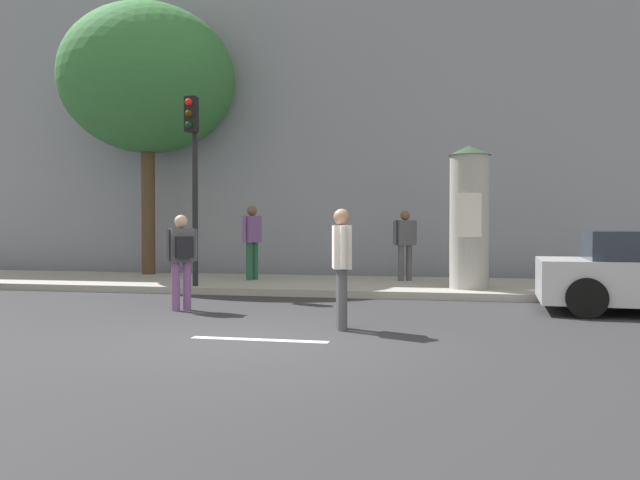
% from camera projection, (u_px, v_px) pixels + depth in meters
% --- Properties ---
extents(ground_plane, '(80.00, 80.00, 0.00)m').
position_uv_depth(ground_plane, '(259.00, 340.00, 8.34)').
color(ground_plane, '#2B2B2D').
extents(sidewalk_curb, '(36.00, 4.00, 0.15)m').
position_uv_depth(sidewalk_curb, '(351.00, 285.00, 15.18)').
color(sidewalk_curb, '#9E9B93').
rests_on(sidewalk_curb, ground_plane).
extents(lane_markings, '(25.80, 0.16, 0.01)m').
position_uv_depth(lane_markings, '(259.00, 340.00, 8.34)').
color(lane_markings, silver).
rests_on(lane_markings, ground_plane).
extents(building_backdrop, '(36.00, 5.00, 9.61)m').
position_uv_depth(building_backdrop, '(379.00, 116.00, 19.96)').
color(building_backdrop, gray).
rests_on(building_backdrop, ground_plane).
extents(traffic_light, '(0.24, 0.45, 4.05)m').
position_uv_depth(traffic_light, '(193.00, 159.00, 14.07)').
color(traffic_light, black).
rests_on(traffic_light, sidewalk_curb).
extents(poster_column, '(0.88, 0.88, 2.97)m').
position_uv_depth(poster_column, '(469.00, 216.00, 13.65)').
color(poster_column, '#9E9B93').
rests_on(poster_column, sidewalk_curb).
extents(street_tree, '(4.67, 4.67, 7.25)m').
position_uv_depth(street_tree, '(148.00, 80.00, 17.69)').
color(street_tree, '#4C3826').
rests_on(street_tree, sidewalk_curb).
extents(pedestrian_in_light_jacket, '(0.35, 0.62, 1.69)m').
position_uv_depth(pedestrian_in_light_jacket, '(342.00, 258.00, 9.17)').
color(pedestrian_in_light_jacket, '#4C4C51').
rests_on(pedestrian_in_light_jacket, ground_plane).
extents(pedestrian_with_bag, '(0.50, 0.51, 1.64)m').
position_uv_depth(pedestrian_with_bag, '(182.00, 254.00, 11.22)').
color(pedestrian_with_bag, '#724C84').
rests_on(pedestrian_with_bag, ground_plane).
extents(pedestrian_near_pole, '(0.53, 0.46, 1.66)m').
position_uv_depth(pedestrian_near_pole, '(405.00, 239.00, 15.57)').
color(pedestrian_near_pole, '#4C4C51').
rests_on(pedestrian_near_pole, sidewalk_curb).
extents(pedestrian_with_backpack, '(0.40, 0.56, 1.79)m').
position_uv_depth(pedestrian_with_backpack, '(252.00, 236.00, 15.84)').
color(pedestrian_with_backpack, '#1E5938').
rests_on(pedestrian_with_backpack, sidewalk_curb).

